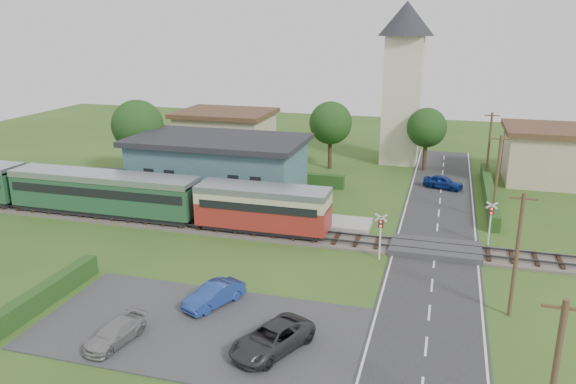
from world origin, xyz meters
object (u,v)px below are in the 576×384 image
(pedestrian_far, at_px, (123,192))
(station_building, at_px, (219,165))
(pedestrian_near, at_px, (281,207))
(car_park_silver, at_px, (115,333))
(car_park_blue, at_px, (214,295))
(car_park_dark, at_px, (272,339))
(car_on_road, at_px, (443,182))
(crossing_signal_far, at_px, (491,217))
(crossing_signal_near, at_px, (381,230))
(church_tower, at_px, (404,71))
(house_west, at_px, (226,134))
(house_east, at_px, (548,154))
(equipment_hut, at_px, (108,185))
(train, at_px, (70,189))

(pedestrian_far, bearing_deg, station_building, -61.93)
(station_building, xyz_separation_m, pedestrian_near, (7.97, -6.48, -1.30))
(station_building, height_order, car_park_silver, station_building)
(car_park_blue, relative_size, car_park_dark, 0.82)
(station_building, xyz_separation_m, car_on_road, (20.15, 7.20, -2.01))
(car_park_blue, relative_size, car_park_silver, 1.05)
(crossing_signal_far, bearing_deg, car_on_road, 104.04)
(pedestrian_far, bearing_deg, crossing_signal_near, -116.99)
(station_building, bearing_deg, church_tower, 48.59)
(house_west, relative_size, car_park_dark, 2.33)
(house_east, distance_m, crossing_signal_far, 20.64)
(equipment_hut, xyz_separation_m, station_building, (8.00, 5.79, 0.95))
(station_building, distance_m, pedestrian_far, 8.87)
(car_park_silver, xyz_separation_m, pedestrian_far, (-11.69, 19.72, 0.62))
(crossing_signal_far, bearing_deg, car_park_dark, -121.85)
(car_park_blue, bearing_deg, house_west, 135.80)
(car_park_dark, bearing_deg, car_on_road, 101.69)
(pedestrian_far, bearing_deg, car_park_dark, -146.44)
(crossing_signal_far, xyz_separation_m, car_park_dark, (-10.79, -17.38, -1.42))
(crossing_signal_near, height_order, pedestrian_near, crossing_signal_near)
(car_park_silver, height_order, pedestrian_far, pedestrian_far)
(equipment_hut, xyz_separation_m, crossing_signal_far, (31.60, -0.81, 0.39))
(house_east, xyz_separation_m, car_park_dark, (-17.19, -36.98, -2.07))
(house_east, height_order, pedestrian_far, house_east)
(car_on_road, height_order, car_park_blue, car_park_blue)
(equipment_hut, bearing_deg, pedestrian_near, -2.45)
(church_tower, height_order, pedestrian_near, church_tower)
(equipment_hut, height_order, church_tower, church_tower)
(car_park_silver, bearing_deg, house_east, 67.56)
(car_park_blue, xyz_separation_m, car_park_silver, (-3.17, -5.00, -0.10))
(crossing_signal_far, bearing_deg, car_park_silver, -134.37)
(church_tower, distance_m, car_park_dark, 42.13)
(crossing_signal_far, height_order, car_park_blue, crossing_signal_far)
(station_building, height_order, pedestrian_near, station_building)
(train, height_order, car_on_road, train)
(church_tower, relative_size, house_east, 2.00)
(train, height_order, crossing_signal_far, train)
(crossing_signal_near, bearing_deg, house_west, 130.11)
(car_on_road, bearing_deg, church_tower, 46.23)
(crossing_signal_near, height_order, car_park_dark, crossing_signal_near)
(crossing_signal_far, relative_size, car_on_road, 0.88)
(house_east, distance_m, car_park_dark, 40.84)
(train, height_order, house_east, house_east)
(church_tower, relative_size, car_park_silver, 4.89)
(house_west, bearing_deg, church_tower, 8.53)
(crossing_signal_near, bearing_deg, house_east, 60.87)
(house_east, bearing_deg, car_on_road, -149.50)
(pedestrian_near, bearing_deg, car_on_road, -126.21)
(house_east, relative_size, pedestrian_near, 4.66)
(car_on_road, bearing_deg, car_park_silver, 173.84)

